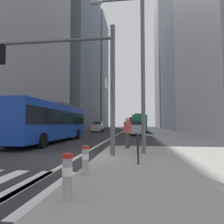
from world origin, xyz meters
The scene contains 20 objects.
ground_plane centered at (0.00, 20.00, 0.00)m, with size 160.00×160.00×0.00m, color #28282B.
median_island centered at (5.50, -1.00, 0.07)m, with size 9.00×10.00×0.15m, color gray.
lane_centre_line centered at (0.00, 30.00, 0.01)m, with size 0.20×80.00×0.01m, color beige.
office_tower_left_mid centered at (-16.00, 47.28, 26.07)m, with size 12.03×25.22×52.14m, color slate.
office_tower_left_far centered at (-16.00, 72.49, 23.36)m, with size 11.99×16.92×46.73m, color slate.
office_tower_right_mid centered at (17.00, 47.91, 15.69)m, with size 11.14×24.95×31.38m, color slate.
office_tower_right_far centered at (17.00, 74.09, 26.90)m, with size 11.04×18.31×53.80m, color #9E9EA3.
city_bus_blue_oncoming centered at (-4.42, 7.12, 1.84)m, with size 2.73×11.77×3.40m.
sedan_white_oncoming centered at (-6.95, 5.59, 0.99)m, with size 2.17×4.36×1.94m.
city_bus_red_receding centered at (3.35, 29.95, 1.84)m, with size 2.72×11.61×3.40m.
city_bus_red_distant centered at (2.03, 47.28, 1.84)m, with size 2.81×11.01×3.40m.
car_oncoming_mid centered at (-4.54, 28.05, 0.99)m, with size 2.19×4.47×1.94m.
car_receding_near centered at (2.39, 57.73, 0.99)m, with size 2.19×4.16×1.94m.
car_receding_far centered at (2.74, 18.33, 0.99)m, with size 2.14×4.10×1.94m.
traffic_signal_gantry centered at (-0.28, 0.18, 4.10)m, with size 5.93×0.65×6.00m.
street_lamp_post centered at (3.10, 1.09, 5.28)m, with size 5.50×0.32×8.00m.
bollard_front centered at (1.45, -5.00, 0.62)m, with size 0.20×0.20×0.85m.
bollard_left centered at (1.32, -3.21, 0.59)m, with size 0.20×0.20×0.79m.
pedestrian_railing centered at (2.80, 0.18, 0.86)m, with size 0.06×3.73×0.98m.
pedestrian_waiting centered at (2.24, 2.81, 1.14)m, with size 0.43×0.44×1.78m.
Camera 1 is at (2.73, -8.56, 1.56)m, focal length 31.20 mm.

